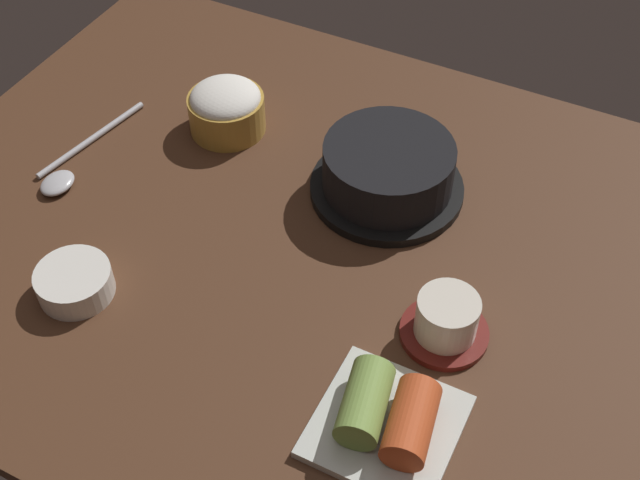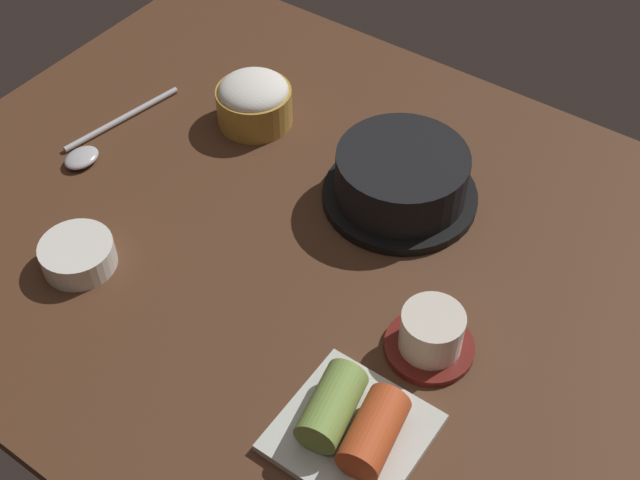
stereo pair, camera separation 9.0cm
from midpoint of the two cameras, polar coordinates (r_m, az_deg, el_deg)
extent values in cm
cube|color=#4C2D1C|center=(95.14, 2.42, -0.54)|extent=(100.00, 76.00, 2.00)
cylinder|color=black|center=(99.42, 8.11, 2.91)|extent=(18.49, 18.49, 1.21)
cylinder|color=black|center=(97.03, 8.32, 4.37)|extent=(15.50, 15.50, 5.74)
cylinder|color=#D15619|center=(95.31, 8.49, 5.49)|extent=(13.64, 13.64, 0.60)
cylinder|color=#B78C38|center=(108.30, -2.15, 9.11)|extent=(9.81, 9.81, 4.92)
ellipsoid|color=white|center=(106.79, -2.18, 10.14)|extent=(9.03, 9.03, 3.43)
cylinder|color=maroon|center=(85.97, 10.55, -7.42)|extent=(9.25, 9.25, 0.80)
cylinder|color=silver|center=(83.80, 10.80, -6.35)|extent=(6.41, 6.41, 4.63)
cylinder|color=#C6D18C|center=(82.21, 10.99, -5.53)|extent=(5.45, 5.45, 0.40)
cube|color=silver|center=(79.59, 5.55, -13.30)|extent=(13.21, 13.21, 1.00)
cylinder|color=#7A9E47|center=(77.85, 4.21, -11.54)|extent=(5.61, 8.57, 4.19)
cylinder|color=#C64C23|center=(76.89, 7.20, -13.19)|extent=(5.41, 8.50, 4.19)
cylinder|color=white|center=(93.36, -13.73, -1.16)|extent=(8.19, 8.19, 3.12)
cylinder|color=#B73323|center=(92.44, -13.87, -0.64)|extent=(6.71, 6.71, 0.50)
cylinder|color=#B7B7BC|center=(111.56, -11.21, 8.10)|extent=(3.92, 17.57, 0.80)
ellipsoid|color=#B7B7BC|center=(106.22, -13.80, 5.41)|extent=(3.60, 4.68, 1.26)
camera|label=1|loc=(0.05, -87.13, 3.13)|focal=46.43mm
camera|label=2|loc=(0.05, 92.87, -3.13)|focal=46.43mm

